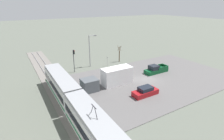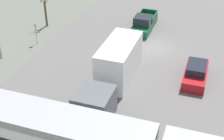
% 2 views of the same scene
% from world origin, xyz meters
% --- Properties ---
extents(ground_plane, '(320.00, 320.00, 0.00)m').
position_xyz_m(ground_plane, '(0.00, 0.00, 0.00)').
color(ground_plane, '#565B51').
extents(road_surface, '(20.87, 36.04, 0.08)m').
position_xyz_m(road_surface, '(0.00, 0.00, 0.04)').
color(road_surface, '#565454').
rests_on(road_surface, ground).
extents(rail_bed, '(69.03, 4.40, 0.22)m').
position_xyz_m(rail_bed, '(0.00, 16.67, 0.05)').
color(rail_bed, slate).
rests_on(rail_bed, ground).
extents(light_rail_tram, '(25.31, 2.82, 4.67)m').
position_xyz_m(light_rail_tram, '(-3.76, 16.67, 1.80)').
color(light_rail_tram, white).
rests_on(light_rail_tram, ground).
extents(box_truck, '(2.47, 9.89, 3.21)m').
position_xyz_m(box_truck, '(1.47, 7.87, 1.56)').
color(box_truck, '#4C5156').
rests_on(box_truck, ground).
extents(pickup_truck, '(1.93, 5.61, 1.78)m').
position_xyz_m(pickup_truck, '(1.87, -3.94, 0.75)').
color(pickup_truck, '#0C4723').
rests_on(pickup_truck, ground).
extents(sedan_car_0, '(1.81, 4.52, 1.49)m').
position_xyz_m(sedan_car_0, '(-4.74, 4.80, 0.69)').
color(sedan_car_0, maroon).
rests_on(sedan_car_0, ground).
extents(traffic_light_pole, '(0.28, 0.47, 5.06)m').
position_xyz_m(traffic_light_pole, '(11.66, 11.27, 3.29)').
color(traffic_light_pole, '#47474C').
rests_on(traffic_light_pole, ground).
extents(street_tree, '(1.02, 0.85, 4.27)m').
position_xyz_m(street_tree, '(12.80, -1.39, 1.94)').
color(street_tree, brown).
rests_on(street_tree, ground).
extents(street_lamp_near_crossing, '(0.36, 1.95, 7.60)m').
position_xyz_m(street_lamp_near_crossing, '(13.19, 6.60, 4.42)').
color(street_lamp_near_crossing, gray).
rests_on(street_lamp_near_crossing, ground).
extents(no_parking_sign, '(0.32, 0.08, 2.26)m').
position_xyz_m(no_parking_sign, '(11.52, 2.99, 1.38)').
color(no_parking_sign, gray).
rests_on(no_parking_sign, ground).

